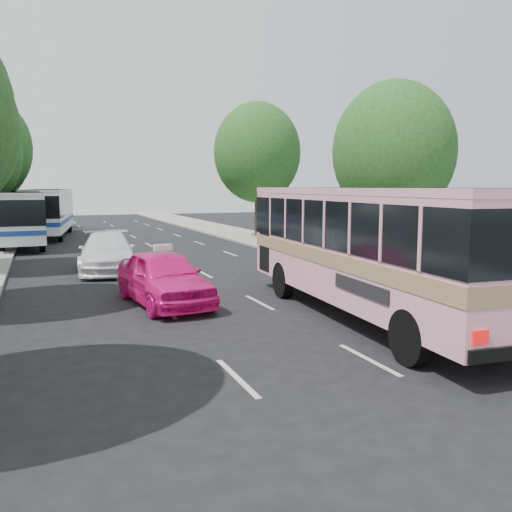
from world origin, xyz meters
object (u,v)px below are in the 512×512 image
pink_taxi (164,278)px  tour_coach_rear (49,208)px  tour_coach_front (19,214)px  pink_bus (371,238)px  white_pickup (107,252)px

pink_taxi → tour_coach_rear: tour_coach_rear is taller
pink_taxi → tour_coach_rear: (-2.72, 25.24, 1.20)m
pink_taxi → tour_coach_front: (-4.51, 19.50, 1.13)m
tour_coach_front → pink_bus: bearing=-70.9°
pink_bus → tour_coach_rear: size_ratio=0.98×
pink_bus → white_pickup: 12.56m
white_pickup → tour_coach_front: 12.75m
white_pickup → tour_coach_rear: 18.03m
tour_coach_front → white_pickup: bearing=-75.7°
pink_bus → tour_coach_rear: (-7.54, 29.03, -0.17)m
pink_bus → white_pickup: size_ratio=2.03×
pink_taxi → white_pickup: (-0.81, 7.35, -0.03)m
pink_bus → white_pickup: (-5.63, 11.14, -1.40)m
pink_bus → pink_taxi: bearing=145.5°
pink_taxi → white_pickup: size_ratio=0.88×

